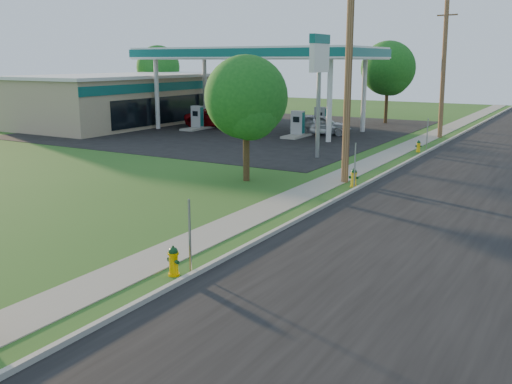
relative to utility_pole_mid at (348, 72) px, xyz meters
The scene contains 25 objects.
ground_plane 17.72m from the utility_pole_mid, 87.98° to the right, with size 140.00×140.00×0.00m, color #26531C.
road 9.97m from the utility_pole_mid, 53.92° to the right, with size 8.00×120.00×0.02m, color black.
curb 8.60m from the utility_pole_mid, 81.07° to the right, with size 0.15×120.00×0.15m, color #A09D92.
sidewalk 8.59m from the utility_pole_mid, 95.31° to the right, with size 1.50×120.00×0.03m, color gray.
forecourt 22.06m from the utility_pole_mid, 135.75° to the left, with size 26.00×28.00×0.02m, color black.
utility_pole_mid is the anchor object (origin of this frame).
utility_pole_far 18.00m from the utility_pole_mid, 90.00° to the left, with size 1.40×0.32×9.50m.
sign_post_near 13.42m from the utility_pole_mid, 86.20° to the right, with size 0.05×0.04×2.00m, color gray.
sign_post_mid 4.17m from the utility_pole_mid, 49.64° to the right, with size 0.05×0.04×2.00m, color gray.
sign_post_far 11.91m from the utility_pole_mid, 85.66° to the left, with size 0.05×0.04×2.00m, color gray.
gas_canopy 20.14m from the utility_pole_mid, 131.78° to the left, with size 18.18×9.18×6.40m.
fuel_pump_nw 22.52m from the utility_pole_mid, 144.01° to the left, with size 1.20×3.20×1.90m.
fuel_pump_ne 16.31m from the utility_pole_mid, 124.40° to the left, with size 1.20×3.20×1.90m.
fuel_pump_sw 25.05m from the utility_pole_mid, 136.48° to the left, with size 1.20×3.20×1.90m.
fuel_pump_se 19.65m from the utility_pole_mid, 117.63° to the left, with size 1.20×3.20×1.90m.
convenience_store 30.48m from the utility_pole_mid, 150.38° to the left, with size 10.40×22.40×4.25m.
price_pylon 6.76m from the utility_pole_mid, 125.34° to the left, with size 0.34×2.04×6.85m.
tree_verge 4.65m from the utility_pole_mid, 152.39° to the right, with size 3.78×3.78×5.73m.
tree_lot 26.14m from the utility_pole_mid, 103.95° to the left, with size 4.71×4.71×7.13m.
tree_back 40.07m from the utility_pole_mid, 141.98° to the left, with size 4.64×4.64×7.03m.
hydrant_near 13.95m from the utility_pole_mid, 87.47° to the right, with size 0.42×0.37×0.81m.
hydrant_mid 4.66m from the utility_pole_mid, 45.85° to the right, with size 0.43×0.38×0.84m.
hydrant_far 11.47m from the utility_pole_mid, 87.01° to the left, with size 0.38×0.34×0.72m.
car_red 23.47m from the utility_pole_mid, 138.49° to the left, with size 2.61×5.67×1.57m, color maroon.
car_silver 17.56m from the utility_pole_mid, 118.03° to the left, with size 1.82×4.52×1.54m, color silver.
Camera 1 is at (8.93, -7.09, 5.47)m, focal length 40.00 mm.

